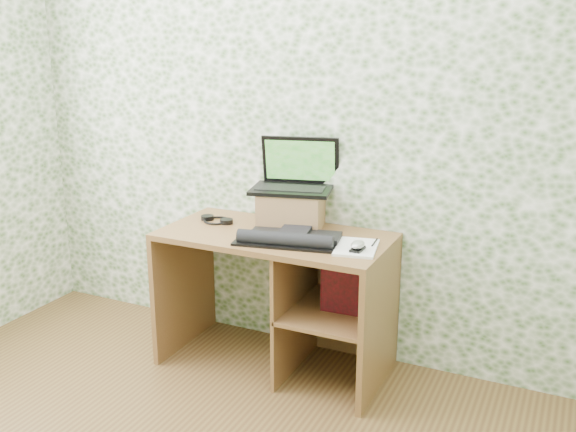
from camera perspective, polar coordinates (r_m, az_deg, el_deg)
The scene contains 10 objects.
wall_back at distance 3.49m, azimuth 1.05°, elevation 8.45°, with size 3.50×3.50×0.00m, color white.
desk at distance 3.42m, azimuth 0.24°, elevation -5.92°, with size 1.20×0.60×0.75m.
riser at distance 3.42m, azimuth 0.31°, elevation 0.59°, with size 0.33×0.28×0.20m, color #9B7245.
laptop at distance 3.42m, azimuth 0.63°, elevation 3.43°, with size 0.47×0.39×0.28m.
keyboard at distance 3.19m, azimuth 0.23°, elevation -1.96°, with size 0.53×0.35×0.07m.
headphones at distance 3.57m, azimuth -6.34°, elevation -0.36°, with size 0.20×0.16×0.03m.
notepad at distance 3.13m, azimuth 6.11°, elevation -2.81°, with size 0.19×0.28×0.01m, color white.
mouse at distance 3.06m, azimuth 6.21°, elevation -2.74°, with size 0.06×0.10×0.03m, color silver.
pen at distance 3.18m, azimuth 7.70°, elevation -2.33°, with size 0.01×0.01×0.12m, color black.
red_box at distance 3.25m, azimuth 5.38°, elevation -5.90°, with size 0.27×0.08×0.32m, color maroon.
Camera 1 is at (1.42, -1.41, 1.76)m, focal length 40.00 mm.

